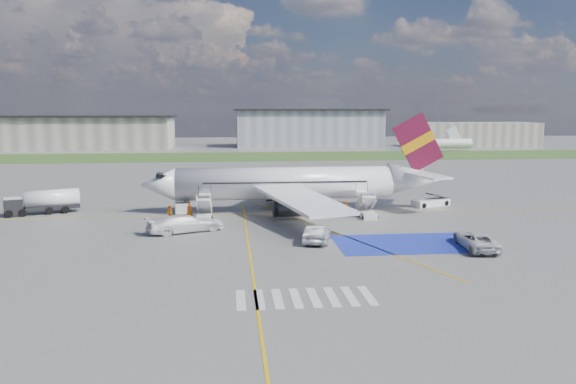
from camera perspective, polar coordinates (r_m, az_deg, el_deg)
The scene contains 23 objects.
ground at distance 54.83m, azimuth 1.09°, elevation -4.52°, with size 400.00×400.00×0.00m, color #60605E.
grass_strip at distance 148.69m, azimuth -3.41°, elevation 3.63°, with size 400.00×30.00×0.01m, color #2D4C1E.
taxiway_line_main at distance 66.51m, azimuth -0.18°, elevation -2.23°, with size 120.00×0.20×0.01m, color gold.
taxiway_line_cross at distance 44.77m, azimuth -3.74°, elevation -7.49°, with size 0.20×60.00×0.01m, color gold.
taxiway_line_diag at distance 66.51m, azimuth -0.18°, elevation -2.23°, with size 0.20×60.00×0.01m, color gold.
staging_box at distance 53.19m, azimuth 12.42°, elevation -5.12°, with size 14.00×8.00×0.01m, color #1B2DA5.
crosswalk at distance 37.42m, azimuth 1.74°, elevation -10.70°, with size 9.00×4.00×0.01m.
terminal_west at distance 189.48m, azimuth -20.86°, elevation 5.63°, with size 60.00×22.00×10.00m, color gray.
terminal_centre at distance 190.02m, azimuth 2.10°, elevation 6.47°, with size 48.00×18.00×12.00m, color gray.
terminal_east at distance 198.75m, azimuth 18.37°, elevation 5.56°, with size 40.00×16.00×8.00m, color gray.
airliner at distance 68.11m, azimuth 0.91°, elevation 0.91°, with size 36.81×32.95×11.92m.
airstairs_fwd at distance 62.90m, azimuth -8.52°, elevation -2.36°, with size 1.90×5.20×3.60m.
airstairs_aft at distance 64.73m, azimuth 8.07°, elevation -2.05°, with size 1.90×5.20×3.60m.
fuel_tanker at distance 72.47m, azimuth -23.65°, elevation -1.11°, with size 8.43×5.08×2.81m.
gpu_cart at distance 67.04m, azimuth -10.63°, elevation -1.71°, with size 1.96×1.45×1.49m.
belt_loader at distance 74.18m, azimuth 14.32°, elevation -1.06°, with size 5.72×3.78×1.67m.
car_silver_a at distance 52.34m, azimuth 3.12°, elevation -4.20°, with size 2.01×5.01×1.71m, color silver.
car_silver_b at distance 52.38m, azimuth 2.90°, elevation -4.25°, with size 1.69×4.85×1.60m, color #B2B5BA.
van_white_a at distance 52.77m, azimuth 18.55°, elevation -4.34°, with size 2.51×5.44×2.04m, color silver.
van_white_b at distance 57.43m, azimuth -10.36°, elevation -2.89°, with size 2.40×5.92×2.32m, color white.
crew_fwd at distance 63.55m, azimuth -9.95°, elevation -1.95°, with size 0.72×0.47×1.97m, color orange.
crew_nose at distance 64.38m, azimuth -11.93°, elevation -2.06°, with size 0.76×0.59×1.57m, color orange.
crew_aft at distance 65.89m, azimuth 5.92°, elevation -1.64°, with size 0.98×0.41×1.67m, color orange.
Camera 1 is at (-6.58, -53.05, 12.22)m, focal length 35.00 mm.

